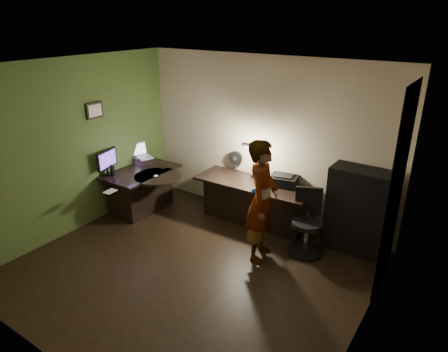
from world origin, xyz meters
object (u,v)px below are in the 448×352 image
Objects in this scene: cabinet at (358,211)px; office_chair at (307,223)px; monitor at (107,166)px; person at (262,201)px; desk_right at (253,203)px; desk_left at (143,190)px.

cabinet is 0.75m from office_chair.
monitor is 2.83m from person.
desk_right is 1.12m from person.
office_chair is at bearing -137.33° from cabinet.
monitor reaches higher than desk_right.
monitor is (-0.35, -0.43, 0.52)m from desk_left.
cabinet is 0.72× the size of person.
office_chair is 0.54× the size of person.
monitor reaches higher than office_chair.
desk_left is 2.52m from person.
desk_left is at bearing -161.55° from desk_right.
desk_right is 2.05× the size of office_chair.
cabinet reaches higher than desk_right.
desk_right is 1.53× the size of cabinet.
monitor reaches higher than desk_left.
desk_left is 1.35× the size of office_chair.
person reaches higher than desk_right.
office_chair is 0.79m from person.
person is at bearing -6.95° from monitor.
desk_right is at bearing 139.04° from office_chair.
desk_right is at bearing 19.34° from desk_left.
cabinet is 1.44m from person.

